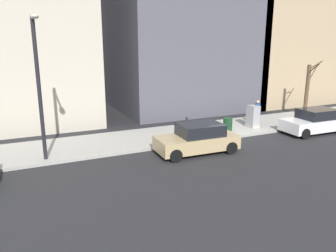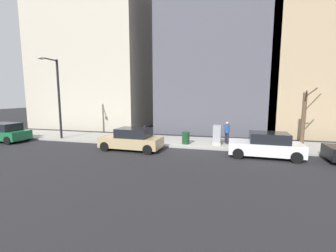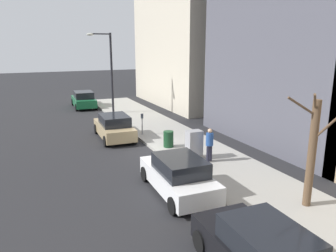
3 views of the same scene
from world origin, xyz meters
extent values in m
plane|color=#232326|center=(0.00, 0.00, 0.00)|extent=(120.00, 120.00, 0.00)
cube|color=#9E9B93|center=(2.00, 0.00, 0.07)|extent=(4.00, 36.00, 0.15)
cube|color=black|center=(-1.29, -10.67, 1.22)|extent=(1.66, 2.25, 0.60)
cylinder|color=black|center=(-2.09, -8.89, 0.32)|extent=(0.24, 0.65, 0.64)
cylinder|color=black|center=(-0.39, -8.94, 0.32)|extent=(0.24, 0.65, 0.64)
cube|color=white|center=(-1.01, -5.15, 0.57)|extent=(1.94, 4.26, 0.70)
cube|color=black|center=(-1.02, -5.35, 1.22)|extent=(1.67, 2.25, 0.60)
cylinder|color=black|center=(-1.81, -3.58, 0.32)|extent=(0.24, 0.65, 0.64)
cylinder|color=black|center=(-0.11, -3.63, 0.32)|extent=(0.24, 0.65, 0.64)
cylinder|color=black|center=(-1.91, -6.67, 0.32)|extent=(0.24, 0.65, 0.64)
cylinder|color=black|center=(-0.21, -6.73, 0.32)|extent=(0.24, 0.65, 0.64)
cube|color=tan|center=(-1.29, 3.47, 0.57)|extent=(1.95, 4.26, 0.70)
cube|color=black|center=(-1.29, 3.27, 1.22)|extent=(1.68, 2.26, 0.60)
cylinder|color=black|center=(-2.08, 5.05, 0.32)|extent=(0.24, 0.65, 0.64)
cylinder|color=black|center=(-0.38, 4.99, 0.32)|extent=(0.24, 0.65, 0.64)
cylinder|color=black|center=(-2.19, 1.96, 0.32)|extent=(0.24, 0.65, 0.64)
cylinder|color=black|center=(-0.49, 1.89, 0.32)|extent=(0.24, 0.65, 0.64)
cube|color=#196038|center=(-1.15, 14.86, 0.57)|extent=(1.96, 4.26, 0.70)
cube|color=black|center=(-1.16, 14.66, 1.22)|extent=(1.68, 2.26, 0.60)
cylinder|color=black|center=(-1.94, 16.44, 0.32)|extent=(0.24, 0.65, 0.64)
cylinder|color=black|center=(-0.24, 16.38, 0.32)|extent=(0.24, 0.65, 0.64)
cylinder|color=black|center=(-2.06, 13.34, 0.32)|extent=(0.24, 0.65, 0.64)
cylinder|color=black|center=(-0.36, 13.28, 0.32)|extent=(0.24, 0.65, 0.64)
cylinder|color=slate|center=(0.45, 3.12, 0.68)|extent=(0.07, 0.07, 1.05)
cube|color=#2D333D|center=(0.45, 3.12, 1.35)|extent=(0.14, 0.10, 0.30)
cube|color=#A8A399|center=(1.30, -2.21, 0.24)|extent=(0.83, 0.61, 0.18)
cube|color=#939399|center=(1.30, -2.21, 0.96)|extent=(0.75, 0.55, 1.25)
cylinder|color=black|center=(0.55, 10.66, 3.40)|extent=(0.18, 0.18, 6.50)
cylinder|color=black|center=(-0.25, 10.66, 6.55)|extent=(1.60, 0.10, 0.10)
ellipsoid|color=beige|center=(-1.05, 10.66, 6.50)|extent=(0.56, 0.32, 0.20)
cylinder|color=brown|center=(2.60, -8.24, 2.05)|extent=(0.28, 0.28, 3.80)
cylinder|color=brown|center=(2.07, -8.13, 3.74)|extent=(1.10, 0.34, 0.72)
cylinder|color=brown|center=(2.70, -8.76, 3.24)|extent=(0.26, 1.10, 1.31)
cylinder|color=brown|center=(2.24, -8.46, 3.94)|extent=(0.74, 0.57, 0.69)
cylinder|color=#14381E|center=(0.90, 0.03, 0.60)|extent=(0.56, 0.56, 0.90)
cylinder|color=#1E1E2D|center=(1.65, -2.99, 0.56)|extent=(0.16, 0.16, 0.82)
cylinder|color=#1E1E2D|center=(1.86, -2.87, 0.56)|extent=(0.16, 0.16, 0.82)
cylinder|color=#23478C|center=(1.76, -2.93, 1.28)|extent=(0.36, 0.36, 0.62)
sphere|color=tan|center=(1.76, -2.93, 1.70)|extent=(0.22, 0.22, 0.22)
camera|label=1|loc=(-15.25, 11.55, 5.51)|focal=35.00mm
camera|label=2|loc=(-15.39, -2.75, 3.70)|focal=24.00mm
camera|label=3|loc=(-6.26, -15.98, 5.71)|focal=35.00mm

